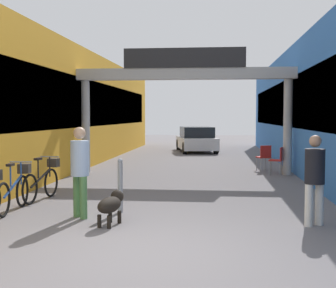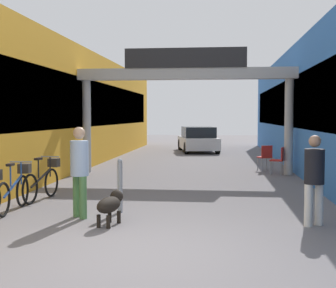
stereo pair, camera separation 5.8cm
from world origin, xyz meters
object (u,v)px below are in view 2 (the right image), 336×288
object	(u,v)px
pedestrian_companion	(314,175)
pedestrian_with_dog	(79,166)
dog_on_leash	(110,204)
bollard_post_metal	(120,185)
bicycle_black_third	(43,181)
parked_car_white	(198,140)
bicycle_blue_second	(15,189)
cafe_chair_red_farther	(266,155)
cafe_chair_red_nearer	(279,158)

from	to	relation	value
pedestrian_companion	pedestrian_with_dog	bearing A→B (deg)	177.25
dog_on_leash	bollard_post_metal	world-z (taller)	bollard_post_metal
dog_on_leash	bicycle_black_third	size ratio (longest dim) A/B	0.49
bollard_post_metal	parked_car_white	xyz separation A→B (m)	(0.85, 15.83, 0.10)
bicycle_blue_second	bicycle_black_third	world-z (taller)	same
pedestrian_with_dog	bollard_post_metal	world-z (taller)	pedestrian_with_dog
dog_on_leash	bicycle_black_third	bearing A→B (deg)	132.83
dog_on_leash	bicycle_blue_second	world-z (taller)	bicycle_blue_second
pedestrian_companion	cafe_chair_red_farther	xyz separation A→B (m)	(-0.02, 8.15, -0.35)
bicycle_blue_second	parked_car_white	distance (m)	16.17
pedestrian_companion	bollard_post_metal	size ratio (longest dim) A/B	1.47
bicycle_blue_second	bicycle_black_third	bearing A→B (deg)	85.43
dog_on_leash	pedestrian_with_dog	bearing A→B (deg)	145.35
pedestrian_with_dog	pedestrian_companion	xyz separation A→B (m)	(4.23, -0.20, -0.08)
bicycle_blue_second	bicycle_black_third	xyz separation A→B (m)	(0.10, 1.27, 0.00)
dog_on_leash	bicycle_blue_second	xyz separation A→B (m)	(-2.18, 0.98, 0.07)
cafe_chair_red_farther	dog_on_leash	bearing A→B (deg)	-112.59
bollard_post_metal	cafe_chair_red_farther	distance (m)	8.20
bollard_post_metal	parked_car_white	bearing A→B (deg)	86.91
dog_on_leash	cafe_chair_red_nearer	size ratio (longest dim) A/B	0.92
pedestrian_with_dog	parked_car_white	distance (m)	16.46
bicycle_black_third	cafe_chair_red_farther	size ratio (longest dim) A/B	1.89
pedestrian_with_dog	bollard_post_metal	xyz separation A→B (m)	(0.65, 0.56, -0.43)
bicycle_black_third	pedestrian_with_dog	bearing A→B (deg)	-51.87
bicycle_black_third	cafe_chair_red_nearer	bearing A→B (deg)	41.02
bollard_post_metal	parked_car_white	world-z (taller)	parked_car_white
bicycle_blue_second	bicycle_black_third	distance (m)	1.27
cafe_chair_red_nearer	bicycle_black_third	bearing A→B (deg)	-138.98
bicycle_blue_second	cafe_chair_red_nearer	distance (m)	8.80
pedestrian_with_dog	pedestrian_companion	bearing A→B (deg)	-2.75
cafe_chair_red_nearer	pedestrian_with_dog	bearing A→B (deg)	-123.27
pedestrian_with_dog	pedestrian_companion	size ratio (longest dim) A/B	1.08
pedestrian_companion	cafe_chair_red_nearer	world-z (taller)	pedestrian_companion
dog_on_leash	cafe_chair_red_nearer	distance (m)	8.33
dog_on_leash	cafe_chair_red_nearer	xyz separation A→B (m)	(3.84, 7.40, 0.18)
pedestrian_companion	dog_on_leash	size ratio (longest dim) A/B	1.93
dog_on_leash	bicycle_blue_second	distance (m)	2.39
cafe_chair_red_farther	bicycle_black_third	bearing A→B (deg)	-132.10
cafe_chair_red_nearer	parked_car_white	bearing A→B (deg)	107.76
cafe_chair_red_farther	cafe_chair_red_nearer	bearing A→B (deg)	-72.28
pedestrian_with_dog	dog_on_leash	bearing A→B (deg)	-34.65
pedestrian_with_dog	pedestrian_companion	world-z (taller)	pedestrian_with_dog
cafe_chair_red_farther	bollard_post_metal	bearing A→B (deg)	-115.72
bicycle_black_third	parked_car_white	world-z (taller)	parked_car_white
cafe_chair_red_nearer	bollard_post_metal	bearing A→B (deg)	-121.48
parked_car_white	cafe_chair_red_farther	bearing A→B (deg)	-72.24
bicycle_blue_second	cafe_chair_red_nearer	bearing A→B (deg)	46.81
dog_on_leash	parked_car_white	xyz separation A→B (m)	(0.80, 16.87, 0.28)
pedestrian_with_dog	bicycle_blue_second	size ratio (longest dim) A/B	1.01
bicycle_blue_second	bollard_post_metal	bearing A→B (deg)	1.73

